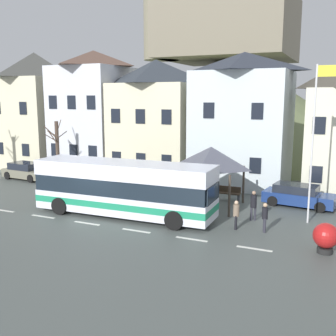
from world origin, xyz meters
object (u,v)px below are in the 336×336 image
(parked_car_00, at_px, (26,171))
(parked_car_01, at_px, (298,196))
(townhouse_00, at_px, (37,110))
(parked_car_02, at_px, (126,180))
(pedestrian_02, at_px, (265,216))
(harbour_buoy, at_px, (326,237))
(pedestrian_00, at_px, (254,203))
(public_bench, at_px, (227,192))
(townhouse_01, at_px, (95,112))
(transit_bus, at_px, (124,189))
(townhouse_02, at_px, (156,120))
(townhouse_03, at_px, (243,120))
(bare_tree_01, at_px, (57,150))
(hilltop_castle, at_px, (228,95))
(pedestrian_01, at_px, (236,213))
(bus_shelter, at_px, (211,158))
(flagpole, at_px, (314,135))

(parked_car_00, xyz_separation_m, parked_car_01, (21.45, 0.43, 0.00))
(townhouse_00, distance_m, parked_car_00, 8.31)
(parked_car_02, xyz_separation_m, pedestrian_02, (11.21, -5.67, 0.20))
(townhouse_00, distance_m, harbour_buoy, 30.34)
(pedestrian_00, relative_size, public_bench, 0.95)
(townhouse_00, distance_m, pedestrian_00, 25.44)
(townhouse_01, height_order, parked_car_01, townhouse_01)
(transit_bus, relative_size, harbour_buoy, 7.84)
(townhouse_01, distance_m, townhouse_02, 6.43)
(townhouse_02, height_order, townhouse_03, townhouse_03)
(parked_car_01, height_order, bare_tree_01, bare_tree_01)
(townhouse_01, relative_size, transit_bus, 1.02)
(townhouse_02, relative_size, parked_car_00, 2.31)
(hilltop_castle, xyz_separation_m, pedestrian_01, (9.11, -30.11, -6.01))
(townhouse_00, height_order, pedestrian_02, townhouse_00)
(public_bench, xyz_separation_m, harbour_buoy, (6.44, -7.28, 0.27))
(bus_shelter, distance_m, parked_car_02, 7.92)
(hilltop_castle, bearing_deg, pedestrian_00, -71.26)
(townhouse_00, distance_m, parked_car_02, 14.83)
(flagpole, xyz_separation_m, harbour_buoy, (1.02, -4.20, -4.00))
(hilltop_castle, bearing_deg, pedestrian_02, -70.63)
(townhouse_03, height_order, transit_bus, townhouse_03)
(harbour_buoy, bearing_deg, townhouse_00, 154.78)
(townhouse_01, distance_m, pedestrian_02, 21.09)
(hilltop_castle, distance_m, pedestrian_02, 32.33)
(hilltop_castle, distance_m, flagpole, 30.25)
(townhouse_01, distance_m, pedestrian_01, 20.00)
(pedestrian_00, height_order, bare_tree_01, bare_tree_01)
(pedestrian_01, bearing_deg, bare_tree_01, 160.48)
(bus_shelter, bearing_deg, transit_bus, -134.54)
(parked_car_01, xyz_separation_m, pedestrian_01, (-2.40, -5.90, 0.20))
(transit_bus, height_order, pedestrian_01, transit_bus)
(parked_car_02, bearing_deg, bare_tree_01, 1.35)
(parked_car_02, height_order, pedestrian_00, pedestrian_00)
(hilltop_castle, bearing_deg, parked_car_01, -64.58)
(transit_bus, bearing_deg, parked_car_00, 153.96)
(townhouse_01, bearing_deg, parked_car_00, -118.37)
(pedestrian_01, height_order, public_bench, pedestrian_01)
(pedestrian_01, distance_m, pedestrian_02, 1.43)
(townhouse_03, height_order, flagpole, townhouse_03)
(parked_car_02, relative_size, pedestrian_01, 2.57)
(townhouse_02, bearing_deg, bus_shelter, -44.50)
(townhouse_01, distance_m, parked_car_01, 19.68)
(townhouse_00, bearing_deg, public_bench, -14.89)
(townhouse_03, xyz_separation_m, parked_car_01, (4.83, -4.91, -4.31))
(townhouse_02, xyz_separation_m, bus_shelter, (7.05, -6.92, -1.79))
(townhouse_03, bearing_deg, parked_car_01, -45.47)
(townhouse_03, relative_size, hilltop_castle, 0.26)
(parked_car_01, bearing_deg, parked_car_00, -171.37)
(public_bench, relative_size, flagpole, 0.21)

